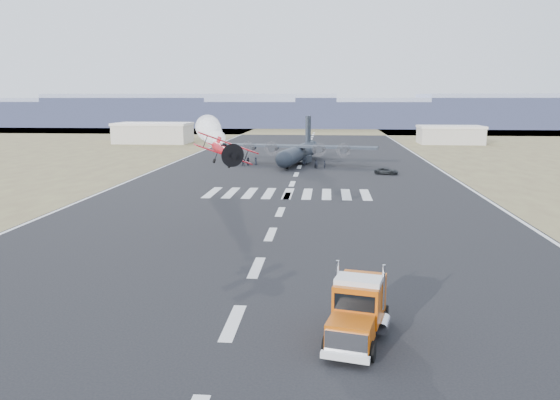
# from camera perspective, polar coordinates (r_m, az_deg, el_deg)

# --- Properties ---
(ground) EXTENTS (500.00, 500.00, 0.00)m
(ground) POSITION_cam_1_polar(r_m,az_deg,el_deg) (37.05, -4.92, -12.65)
(ground) COLOR black
(ground) RESTS_ON ground
(scrub_far) EXTENTS (500.00, 80.00, 0.00)m
(scrub_far) POSITION_cam_1_polar(r_m,az_deg,el_deg) (264.00, 3.71, 7.35)
(scrub_far) COLOR brown
(scrub_far) RESTS_ON ground
(runway_markings) EXTENTS (60.00, 260.00, 0.01)m
(runway_markings) POSITION_cam_1_polar(r_m,az_deg,el_deg) (94.85, 1.28, 1.71)
(runway_markings) COLOR silver
(runway_markings) RESTS_ON ground
(ridge_seg_b) EXTENTS (150.00, 50.00, 15.00)m
(ridge_seg_b) POSITION_cam_1_polar(r_m,az_deg,el_deg) (323.60, -20.11, 8.66)
(ridge_seg_b) COLOR #8B94B1
(ridge_seg_b) RESTS_ON ground
(ridge_seg_c) EXTENTS (150.00, 50.00, 17.00)m
(ridge_seg_c) POSITION_cam_1_polar(r_m,az_deg,el_deg) (302.07, -8.72, 9.27)
(ridge_seg_c) COLOR #8B94B1
(ridge_seg_c) RESTS_ON ground
(ridge_seg_d) EXTENTS (150.00, 50.00, 13.00)m
(ridge_seg_d) POSITION_cam_1_polar(r_m,az_deg,el_deg) (293.70, 3.86, 8.94)
(ridge_seg_d) COLOR #8B94B1
(ridge_seg_d) RESTS_ON ground
(ridge_seg_e) EXTENTS (150.00, 50.00, 15.00)m
(ridge_seg_e) POSITION_cam_1_polar(r_m,az_deg,el_deg) (299.48, 16.55, 8.76)
(ridge_seg_e) COLOR #8B94B1
(ridge_seg_e) RESTS_ON ground
(hangar_left) EXTENTS (24.50, 14.50, 6.70)m
(hangar_left) POSITION_cam_1_polar(r_m,az_deg,el_deg) (188.06, -13.09, 6.87)
(hangar_left) COLOR #B2AB9E
(hangar_left) RESTS_ON ground
(hangar_right) EXTENTS (20.50, 12.50, 5.90)m
(hangar_right) POSITION_cam_1_polar(r_m,az_deg,el_deg) (188.19, 17.36, 6.54)
(hangar_right) COLOR #B2AB9E
(hangar_right) RESTS_ON ground
(semi_truck) EXTENTS (4.48, 8.99, 3.95)m
(semi_truck) POSITION_cam_1_polar(r_m,az_deg,el_deg) (34.34, 8.16, -11.14)
(semi_truck) COLOR black
(semi_truck) RESTS_ON ground
(aerobatic_biplane) EXTENTS (6.53, 6.41, 3.86)m
(aerobatic_biplane) POSITION_cam_1_polar(r_m,az_deg,el_deg) (58.81, -5.90, 5.24)
(aerobatic_biplane) COLOR #AF160B
(smoke_trail) EXTENTS (11.40, 36.03, 4.33)m
(smoke_trail) POSITION_cam_1_polar(r_m,az_deg,el_deg) (88.99, -7.28, 7.17)
(smoke_trail) COLOR white
(transport_aircraft) EXTENTS (36.13, 29.61, 10.45)m
(transport_aircraft) POSITION_cam_1_polar(r_m,az_deg,el_deg) (125.02, 1.98, 5.08)
(transport_aircraft) COLOR #1E262E
(transport_aircraft) RESTS_ON ground
(support_vehicle) EXTENTS (5.04, 3.45, 1.28)m
(support_vehicle) POSITION_cam_1_polar(r_m,az_deg,el_deg) (108.78, 11.06, 2.99)
(support_vehicle) COLOR black
(support_vehicle) RESTS_ON ground
(crew_a) EXTENTS (0.55, 0.65, 1.69)m
(crew_a) POSITION_cam_1_polar(r_m,az_deg,el_deg) (116.13, 4.69, 3.72)
(crew_a) COLOR black
(crew_a) RESTS_ON ground
(crew_b) EXTENTS (0.78, 1.01, 1.83)m
(crew_b) POSITION_cam_1_polar(r_m,az_deg,el_deg) (116.64, 3.78, 3.80)
(crew_b) COLOR black
(crew_b) RESTS_ON ground
(crew_c) EXTENTS (0.90, 1.26, 1.77)m
(crew_c) POSITION_cam_1_polar(r_m,az_deg,el_deg) (118.08, 2.59, 3.87)
(crew_c) COLOR black
(crew_c) RESTS_ON ground
(crew_d) EXTENTS (0.90, 1.15, 1.76)m
(crew_d) POSITION_cam_1_polar(r_m,az_deg,el_deg) (121.09, -3.40, 4.03)
(crew_d) COLOR black
(crew_d) RESTS_ON ground
(crew_e) EXTENTS (0.84, 0.99, 1.73)m
(crew_e) POSITION_cam_1_polar(r_m,az_deg,el_deg) (122.38, -2.54, 4.10)
(crew_e) COLOR black
(crew_e) RESTS_ON ground
(crew_f) EXTENTS (0.60, 1.53, 1.62)m
(crew_f) POSITION_cam_1_polar(r_m,az_deg,el_deg) (123.14, -3.35, 4.11)
(crew_f) COLOR black
(crew_f) RESTS_ON ground
(crew_g) EXTENTS (0.66, 0.73, 1.64)m
(crew_g) POSITION_cam_1_polar(r_m,az_deg,el_deg) (116.05, 3.88, 3.71)
(crew_g) COLOR black
(crew_g) RESTS_ON ground
(crew_h) EXTENTS (0.95, 0.79, 1.68)m
(crew_h) POSITION_cam_1_polar(r_m,az_deg,el_deg) (120.40, -3.88, 3.97)
(crew_h) COLOR black
(crew_h) RESTS_ON ground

